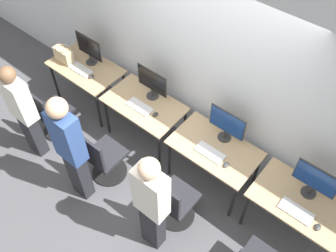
{
  "coord_description": "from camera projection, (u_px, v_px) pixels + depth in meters",
  "views": [
    {
      "loc": [
        1.85,
        -2.12,
        4.39
      ],
      "look_at": [
        0.0,
        0.13,
        0.88
      ],
      "focal_mm": 40.0,
      "sensor_mm": 36.0,
      "label": 1
    }
  ],
  "objects": [
    {
      "name": "ground_plane",
      "position": [
        162.0,
        172.0,
        5.18
      ],
      "size": [
        20.0,
        20.0,
        0.0
      ],
      "primitive_type": "plane",
      "color": "#4C4C51"
    },
    {
      "name": "wall_back",
      "position": [
        202.0,
        66.0,
        4.48
      ],
      "size": [
        12.0,
        0.05,
        2.8
      ],
      "color": "silver",
      "rests_on": "ground_plane"
    },
    {
      "name": "desk_far_left",
      "position": [
        86.0,
        71.0,
        5.54
      ],
      "size": [
        1.08,
        0.66,
        0.73
      ],
      "color": "tan",
      "rests_on": "ground_plane"
    },
    {
      "name": "monitor_far_left",
      "position": [
        89.0,
        48.0,
        5.34
      ],
      "size": [
        0.48,
        0.17,
        0.46
      ],
      "color": "#2D2D2D",
      "rests_on": "desk_far_left"
    },
    {
      "name": "keyboard_far_left",
      "position": [
        81.0,
        69.0,
        5.42
      ],
      "size": [
        0.37,
        0.17,
        0.02
      ],
      "color": "silver",
      "rests_on": "desk_far_left"
    },
    {
      "name": "mouse_far_left",
      "position": [
        91.0,
        77.0,
        5.32
      ],
      "size": [
        0.06,
        0.09,
        0.03
      ],
      "color": "#333333",
      "rests_on": "desk_far_left"
    },
    {
      "name": "office_chair_far_left",
      "position": [
        52.0,
        116.0,
        5.35
      ],
      "size": [
        0.48,
        0.48,
        0.9
      ],
      "color": "black",
      "rests_on": "ground_plane"
    },
    {
      "name": "person_far_left",
      "position": [
        23.0,
        110.0,
        4.78
      ],
      "size": [
        0.36,
        0.2,
        1.56
      ],
      "color": "#232328",
      "rests_on": "ground_plane"
    },
    {
      "name": "desk_left",
      "position": [
        144.0,
        108.0,
        5.07
      ],
      "size": [
        1.08,
        0.66,
        0.73
      ],
      "color": "tan",
      "rests_on": "ground_plane"
    },
    {
      "name": "monitor_left",
      "position": [
        152.0,
        82.0,
        4.9
      ],
      "size": [
        0.48,
        0.17,
        0.46
      ],
      "color": "#2D2D2D",
      "rests_on": "desk_left"
    },
    {
      "name": "keyboard_left",
      "position": [
        139.0,
        107.0,
        4.95
      ],
      "size": [
        0.37,
        0.17,
        0.02
      ],
      "color": "silver",
      "rests_on": "desk_left"
    },
    {
      "name": "mouse_left",
      "position": [
        155.0,
        114.0,
        4.86
      ],
      "size": [
        0.06,
        0.09,
        0.03
      ],
      "color": "#333333",
      "rests_on": "desk_left"
    },
    {
      "name": "office_chair_left",
      "position": [
        104.0,
        159.0,
        4.87
      ],
      "size": [
        0.48,
        0.48,
        0.9
      ],
      "color": "black",
      "rests_on": "ground_plane"
    },
    {
      "name": "person_left",
      "position": [
        70.0,
        148.0,
        4.25
      ],
      "size": [
        0.36,
        0.23,
        1.75
      ],
      "color": "#232328",
      "rests_on": "ground_plane"
    },
    {
      "name": "desk_right",
      "position": [
        214.0,
        152.0,
        4.61
      ],
      "size": [
        1.08,
        0.66,
        0.73
      ],
      "color": "tan",
      "rests_on": "ground_plane"
    },
    {
      "name": "monitor_right",
      "position": [
        227.0,
        124.0,
        4.44
      ],
      "size": [
        0.48,
        0.17,
        0.46
      ],
      "color": "#2D2D2D",
      "rests_on": "desk_right"
    },
    {
      "name": "keyboard_right",
      "position": [
        210.0,
        153.0,
        4.48
      ],
      "size": [
        0.37,
        0.17,
        0.02
      ],
      "color": "silver",
      "rests_on": "desk_right"
    },
    {
      "name": "mouse_right",
      "position": [
        226.0,
        165.0,
        4.36
      ],
      "size": [
        0.06,
        0.09,
        0.03
      ],
      "color": "#333333",
      "rests_on": "desk_right"
    },
    {
      "name": "office_chair_right",
      "position": [
        174.0,
        203.0,
        4.46
      ],
      "size": [
        0.48,
        0.48,
        0.9
      ],
      "color": "black",
      "rests_on": "ground_plane"
    },
    {
      "name": "person_right",
      "position": [
        151.0,
        203.0,
        3.87
      ],
      "size": [
        0.36,
        0.22,
        1.66
      ],
      "color": "#232328",
      "rests_on": "ground_plane"
    },
    {
      "name": "desk_far_right",
      "position": [
        300.0,
        206.0,
        4.14
      ],
      "size": [
        1.08,
        0.66,
        0.73
      ],
      "color": "tan",
      "rests_on": "ground_plane"
    },
    {
      "name": "monitor_far_right",
      "position": [
        315.0,
        180.0,
        3.95
      ],
      "size": [
        0.48,
        0.17,
        0.46
      ],
      "color": "#2D2D2D",
      "rests_on": "desk_far_right"
    },
    {
      "name": "keyboard_far_right",
      "position": [
        296.0,
        211.0,
        3.99
      ],
      "size": [
        0.37,
        0.17,
        0.02
      ],
      "color": "silver",
      "rests_on": "desk_far_right"
    },
    {
      "name": "mouse_far_right",
      "position": [
        318.0,
        227.0,
        3.87
      ],
      "size": [
        0.06,
        0.09,
        0.03
      ],
      "color": "#333333",
      "rests_on": "desk_far_right"
    },
    {
      "name": "handbag",
      "position": [
        64.0,
        55.0,
        5.47
      ],
      "size": [
        0.3,
        0.18,
        0.25
      ],
      "color": "tan",
      "rests_on": "desk_far_left"
    }
  ]
}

